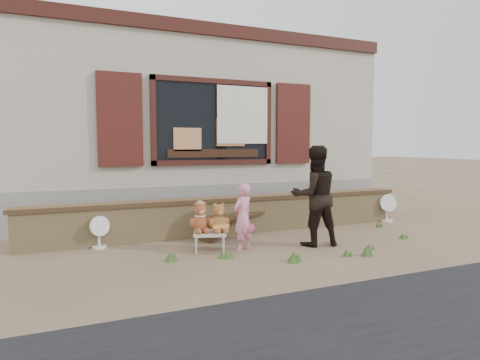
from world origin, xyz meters
name	(u,v)px	position (x,y,z in m)	size (l,w,h in m)	color
ground	(255,246)	(0.00, 0.00, 0.00)	(80.00, 80.00, 0.00)	brown
shopfront	(182,129)	(0.00, 4.49, 2.00)	(8.04, 5.13, 4.00)	#A39883
brick_wall	(232,215)	(0.00, 1.00, 0.34)	(7.10, 0.36, 0.67)	tan
bench	(236,220)	(0.01, 0.80, 0.28)	(1.53, 0.84, 0.39)	#332211
folding_chair	(210,234)	(-0.75, -0.02, 0.27)	(0.58, 0.54, 0.29)	beige
teddy_bear_left	(200,217)	(-0.89, 0.02, 0.52)	(0.34, 0.29, 0.46)	brown
teddy_bear_right	(219,217)	(-0.62, -0.07, 0.51)	(0.32, 0.28, 0.44)	brown
child	(243,217)	(-0.27, -0.17, 0.51)	(0.37, 0.24, 1.02)	pink
adult	(315,196)	(0.90, -0.30, 0.79)	(0.77, 0.60, 1.58)	black
fan_left	(99,232)	(-2.28, 0.80, 0.25)	(0.33, 0.22, 0.51)	white
fan_right	(387,208)	(3.40, 0.80, 0.29)	(0.37, 0.24, 0.58)	white
grass_tufts	(296,251)	(0.35, -0.68, 0.06)	(4.38, 1.68, 0.15)	#365522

